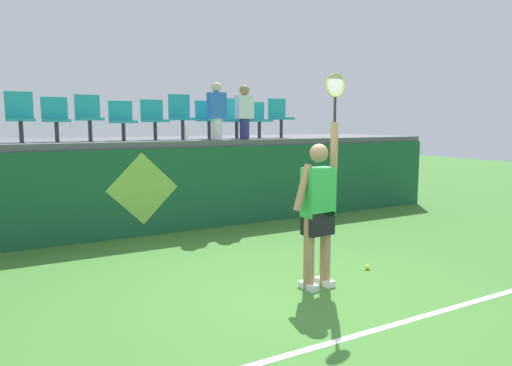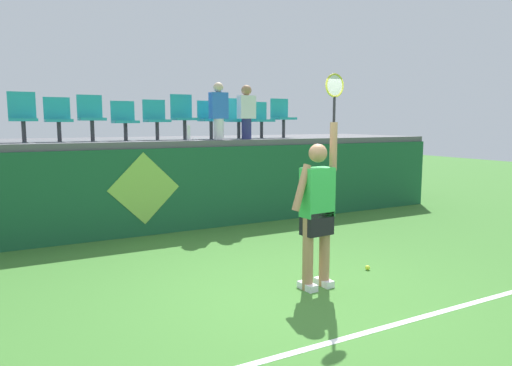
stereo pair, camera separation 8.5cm
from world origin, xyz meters
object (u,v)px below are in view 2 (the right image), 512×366
(tennis_player, at_px, (317,208))
(stadium_chair_9, at_px, (282,115))
(stadium_chair_7, at_px, (237,117))
(stadium_chair_8, at_px, (260,118))
(stadium_chair_0, at_px, (23,115))
(spectator_1, at_px, (219,110))
(water_bottle, at_px, (189,133))
(spectator_0, at_px, (246,111))
(stadium_chair_1, at_px, (58,117))
(stadium_chair_5, at_px, (183,115))
(stadium_chair_2, at_px, (91,115))
(stadium_chair_6, at_px, (210,117))
(tennis_ball, at_px, (368,268))
(stadium_chair_3, at_px, (124,119))
(stadium_chair_4, at_px, (156,117))

(tennis_player, relative_size, stadium_chair_9, 2.98)
(stadium_chair_7, xyz_separation_m, stadium_chair_8, (0.55, -0.01, -0.02))
(stadium_chair_0, relative_size, spectator_1, 0.77)
(water_bottle, xyz_separation_m, stadium_chair_7, (1.33, 0.66, 0.32))
(tennis_player, xyz_separation_m, stadium_chair_0, (-2.92, 4.48, 1.14))
(spectator_0, bearing_deg, stadium_chair_1, 173.03)
(water_bottle, distance_m, stadium_chair_9, 2.55)
(stadium_chair_1, bearing_deg, stadium_chair_5, 0.19)
(water_bottle, height_order, spectator_0, spectator_0)
(stadium_chair_1, height_order, stadium_chair_9, stadium_chair_9)
(stadium_chair_2, bearing_deg, stadium_chair_1, -179.71)
(water_bottle, distance_m, stadium_chair_2, 1.77)
(spectator_0, bearing_deg, stadium_chair_6, 145.78)
(tennis_ball, relative_size, stadium_chair_0, 0.08)
(water_bottle, xyz_separation_m, stadium_chair_6, (0.70, 0.65, 0.30))
(stadium_chair_5, bearing_deg, spectator_1, -39.02)
(tennis_ball, height_order, stadium_chair_6, stadium_chair_6)
(stadium_chair_1, bearing_deg, stadium_chair_8, -0.01)
(stadium_chair_9, distance_m, spectator_1, 1.80)
(spectator_0, bearing_deg, stadium_chair_3, 169.74)
(stadium_chair_5, xyz_separation_m, spectator_0, (1.19, -0.44, 0.08))
(spectator_0, bearing_deg, stadium_chair_9, 21.22)
(stadium_chair_7, distance_m, stadium_chair_9, 1.11)
(stadium_chair_9, height_order, spectator_0, spectator_0)
(stadium_chair_5, height_order, stadium_chair_9, stadium_chair_5)
(stadium_chair_2, distance_m, stadium_chair_5, 1.75)
(stadium_chair_2, bearing_deg, stadium_chair_8, -0.06)
(stadium_chair_0, height_order, stadium_chair_1, stadium_chair_0)
(stadium_chair_9, bearing_deg, tennis_ball, -106.22)
(stadium_chair_8, bearing_deg, stadium_chair_6, -179.94)
(tennis_player, distance_m, spectator_0, 4.38)
(stadium_chair_5, xyz_separation_m, stadium_chair_6, (0.57, -0.01, -0.05))
(tennis_ball, distance_m, stadium_chair_1, 5.81)
(water_bottle, height_order, spectator_1, spectator_1)
(stadium_chair_1, bearing_deg, stadium_chair_6, -0.04)
(stadium_chair_1, height_order, stadium_chair_2, stadium_chair_2)
(tennis_player, bearing_deg, stadium_chair_2, 111.96)
(tennis_ball, distance_m, stadium_chair_7, 4.74)
(stadium_chair_7, bearing_deg, stadium_chair_8, -0.78)
(water_bottle, relative_size, stadium_chair_9, 0.32)
(tennis_ball, relative_size, stadium_chair_2, 0.08)
(stadium_chair_8, bearing_deg, tennis_ball, -99.07)
(stadium_chair_3, bearing_deg, spectator_0, -10.26)
(spectator_0, bearing_deg, water_bottle, -170.40)
(stadium_chair_5, bearing_deg, stadium_chair_2, -179.84)
(stadium_chair_6, distance_m, spectator_0, 0.77)
(stadium_chair_4, bearing_deg, water_bottle, -57.22)
(water_bottle, distance_m, stadium_chair_7, 1.52)
(stadium_chair_8, bearing_deg, water_bottle, -160.87)
(stadium_chair_6, relative_size, stadium_chair_7, 0.92)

